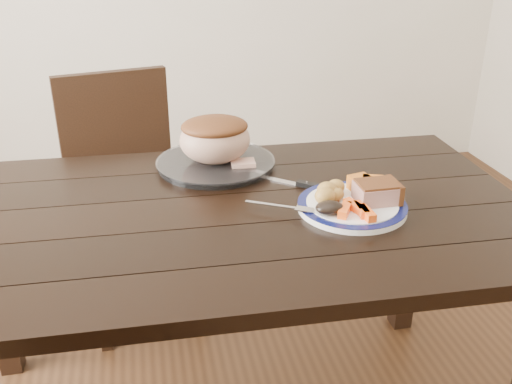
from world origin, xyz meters
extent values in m
cube|color=black|center=(0.00, 0.00, 0.73)|extent=(1.63, 0.95, 0.04)
cube|color=black|center=(0.73, 0.35, 0.35)|extent=(0.07, 0.07, 0.71)
cube|color=black|center=(-0.25, 0.65, 0.45)|extent=(0.50, 0.50, 0.04)
cube|color=black|center=(-0.29, 0.85, 0.70)|extent=(0.42, 0.13, 0.46)
cube|color=black|center=(-0.11, 0.87, 0.21)|extent=(0.04, 0.04, 0.43)
cube|color=black|center=(-0.03, 0.51, 0.21)|extent=(0.04, 0.04, 0.43)
cube|color=black|center=(-0.46, 0.79, 0.21)|extent=(0.04, 0.04, 0.43)
cube|color=black|center=(-0.39, 0.43, 0.21)|extent=(0.04, 0.04, 0.43)
cylinder|color=white|center=(0.32, -0.07, 0.76)|extent=(0.28, 0.28, 0.02)
torus|color=#0D1243|center=(0.32, -0.07, 0.77)|extent=(0.28, 0.28, 0.02)
cylinder|color=white|center=(0.02, 0.29, 0.76)|extent=(0.35, 0.35, 0.02)
cube|color=tan|center=(0.39, -0.07, 0.79)|extent=(0.11, 0.08, 0.05)
ellipsoid|color=gold|center=(0.29, -0.05, 0.79)|extent=(0.04, 0.04, 0.03)
ellipsoid|color=gold|center=(0.25, -0.06, 0.79)|extent=(0.05, 0.05, 0.05)
ellipsoid|color=gold|center=(0.27, -0.03, 0.79)|extent=(0.05, 0.05, 0.05)
ellipsoid|color=gold|center=(0.30, -0.01, 0.79)|extent=(0.05, 0.04, 0.04)
cube|color=#FD5A15|center=(0.33, -0.15, 0.78)|extent=(0.03, 0.07, 0.02)
cube|color=#FD5A15|center=(0.28, -0.13, 0.78)|extent=(0.05, 0.07, 0.02)
cube|color=#FD5A15|center=(0.31, -0.11, 0.78)|extent=(0.04, 0.07, 0.02)
cube|color=#FD5A15|center=(0.32, -0.13, 0.78)|extent=(0.03, 0.07, 0.02)
cube|color=orange|center=(0.37, 0.00, 0.79)|extent=(0.06, 0.06, 0.04)
cube|color=orange|center=(0.40, -0.01, 0.79)|extent=(0.07, 0.06, 0.04)
ellipsoid|color=black|center=(0.25, -0.12, 0.79)|extent=(0.07, 0.05, 0.03)
cube|color=silver|center=(0.12, -0.04, 0.77)|extent=(0.13, 0.08, 0.00)
cube|color=silver|center=(0.19, -0.09, 0.77)|extent=(0.05, 0.04, 0.00)
ellipsoid|color=tan|center=(0.02, 0.29, 0.84)|extent=(0.21, 0.18, 0.14)
cube|color=tan|center=(0.09, 0.23, 0.78)|extent=(0.07, 0.06, 0.02)
cube|color=silver|center=(0.15, 0.17, 0.75)|extent=(0.17, 0.15, 0.00)
cube|color=black|center=(0.27, 0.07, 0.76)|extent=(0.10, 0.09, 0.01)
camera|label=1|loc=(-0.19, -1.31, 1.42)|focal=40.00mm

